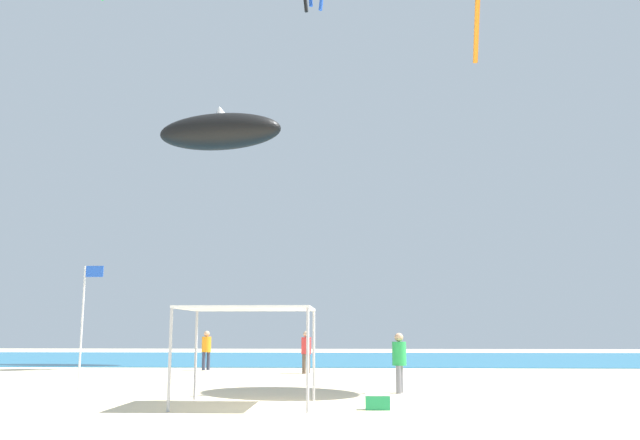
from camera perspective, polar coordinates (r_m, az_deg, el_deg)
name	(u,v)px	position (r m, az deg, el deg)	size (l,w,h in m)	color
ground	(407,416)	(15.15, 7.58, -16.47)	(110.00, 110.00, 0.10)	beige
ocean_strip	(369,358)	(45.26, 4.23, -11.84)	(110.00, 23.84, 0.03)	#1E6B93
canopy_tent	(248,312)	(16.57, -6.25, -7.95)	(3.21, 2.62, 2.37)	#B2B2B7
person_leftmost	(206,347)	(31.93, -9.80, -10.77)	(0.43, 0.44, 1.82)	#33384C
person_central	(399,358)	(19.99, 6.87, -11.73)	(0.41, 0.45, 1.74)	slate
person_rightmost	(306,348)	(28.99, -1.20, -11.05)	(0.43, 0.43, 1.80)	brown
banner_flag	(85,315)	(21.84, -19.69, -7.74)	(0.61, 0.06, 3.81)	silver
cooler_box	(378,402)	(15.82, 5.01, -15.40)	(0.57, 0.37, 0.35)	#1E8C4C
kite_inflatable_black	(220,131)	(38.83, -8.68, 7.59)	(7.62, 3.76, 3.05)	black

